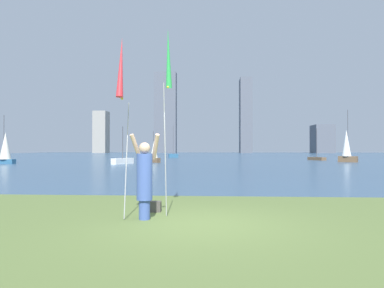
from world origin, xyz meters
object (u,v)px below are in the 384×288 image
at_px(sailboat_4, 347,147).
at_px(sailboat_7, 173,155).
at_px(sailboat_5, 154,152).
at_px(kite_flag_right, 168,63).
at_px(bag, 155,207).
at_px(sailboat_2, 123,161).
at_px(sailboat_8, 317,158).
at_px(sailboat_6, 5,148).
at_px(person, 145,177).
at_px(kite_flag_left, 121,71).

bearing_deg(sailboat_4, sailboat_7, 140.23).
height_order(sailboat_4, sailboat_5, sailboat_4).
height_order(kite_flag_right, bag, kite_flag_right).
bearing_deg(sailboat_4, sailboat_2, -165.43).
bearing_deg(sailboat_7, kite_flag_right, -83.62).
xyz_separation_m(bag, sailboat_5, (-5.26, 30.88, 1.08)).
bearing_deg(kite_flag_right, sailboat_2, 106.77).
relative_size(sailboat_5, sailboat_8, 0.83).
bearing_deg(sailboat_5, sailboat_8, 24.11).
height_order(kite_flag_right, sailboat_2, kite_flag_right).
distance_m(sailboat_5, sailboat_8, 22.63).
bearing_deg(sailboat_6, sailboat_8, 19.74).
relative_size(sailboat_6, sailboat_7, 0.95).
bearing_deg(person, sailboat_6, 128.71).
distance_m(person, sailboat_5, 32.29).
bearing_deg(kite_flag_right, sailboat_6, 127.17).
bearing_deg(bag, sailboat_7, 96.00).
bearing_deg(person, sailboat_5, 102.08).
xyz_separation_m(sailboat_4, sailboat_8, (-1.57, 6.67, -1.55)).
distance_m(kite_flag_left, bag, 3.58).
bearing_deg(sailboat_2, kite_flag_right, -73.23).
distance_m(sailboat_4, sailboat_6, 37.95).
height_order(sailboat_2, sailboat_7, sailboat_7).
xyz_separation_m(kite_flag_right, sailboat_2, (-8.22, 27.28, -3.50)).
bearing_deg(sailboat_2, sailboat_6, 178.90).
height_order(kite_flag_left, bag, kite_flag_left).
distance_m(kite_flag_left, sailboat_4, 39.00).
xyz_separation_m(kite_flag_right, sailboat_4, (16.57, 33.72, -2.03)).
relative_size(sailboat_7, sailboat_8, 1.27).
bearing_deg(sailboat_5, sailboat_7, 90.60).
bearing_deg(sailboat_4, bag, -116.87).
xyz_separation_m(bag, sailboat_4, (16.95, 33.45, 1.67)).
distance_m(person, sailboat_2, 29.06).
bearing_deg(bag, sailboat_8, 69.03).
distance_m(bag, sailboat_2, 28.12).
bearing_deg(person, sailboat_8, 72.25).
relative_size(person, sailboat_5, 0.57).
xyz_separation_m(kite_flag_left, sailboat_4, (17.50, 34.82, -1.59)).
bearing_deg(sailboat_4, person, -116.32).
bearing_deg(bag, kite_flag_left, -111.98).
height_order(bag, sailboat_4, sailboat_4).
bearing_deg(sailboat_4, kite_flag_left, -116.69).
height_order(sailboat_7, sailboat_8, sailboat_7).
xyz_separation_m(sailboat_4, sailboat_7, (-22.43, 18.67, -1.44)).
bearing_deg(kite_flag_right, bag, 144.60).
height_order(kite_flag_left, sailboat_5, kite_flag_left).
height_order(sailboat_6, sailboat_7, sailboat_7).
relative_size(kite_flag_right, sailboat_7, 0.86).
relative_size(kite_flag_right, sailboat_2, 1.21).
xyz_separation_m(kite_flag_right, sailboat_8, (15.00, 40.39, -3.57)).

